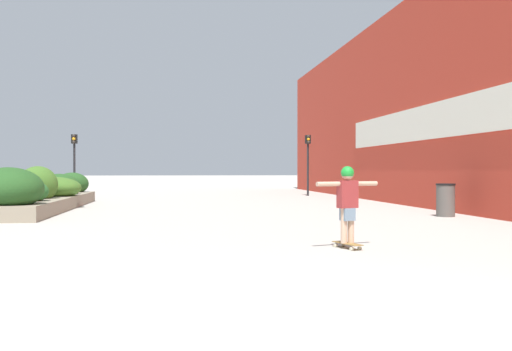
% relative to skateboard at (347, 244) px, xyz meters
% --- Properties ---
extents(ground_plane, '(300.00, 300.00, 0.00)m').
position_rel_skateboard_xyz_m(ground_plane, '(-1.74, -5.03, -0.07)').
color(ground_plane, '#ADA89E').
extents(building_wall_right, '(0.67, 42.05, 7.79)m').
position_rel_skateboard_xyz_m(building_wall_right, '(5.98, 9.55, 3.82)').
color(building_wall_right, '#B23323').
rests_on(building_wall_right, ground_plane).
extents(planter_box, '(2.00, 10.45, 1.47)m').
position_rel_skateboard_xyz_m(planter_box, '(-7.26, 10.48, 0.50)').
color(planter_box, gray).
rests_on(planter_box, ground_plane).
extents(skateboard, '(0.39, 0.70, 0.09)m').
position_rel_skateboard_xyz_m(skateboard, '(0.00, 0.00, 0.00)').
color(skateboard, olive).
rests_on(skateboard, ground_plane).
extents(skateboarder, '(1.18, 0.45, 1.30)m').
position_rel_skateboard_xyz_m(skateboarder, '(0.00, 0.00, 0.81)').
color(skateboarder, tan).
rests_on(skateboarder, skateboard).
extents(trash_bin, '(0.55, 0.55, 0.95)m').
position_rel_skateboard_xyz_m(trash_bin, '(4.77, 6.09, 0.41)').
color(trash_bin, '#514C47').
rests_on(trash_bin, ground_plane).
extents(car_leftmost, '(4.20, 1.89, 1.48)m').
position_rel_skateboard_xyz_m(car_leftmost, '(15.33, 25.93, 0.71)').
color(car_leftmost, navy).
rests_on(car_leftmost, ground_plane).
extents(traffic_light_left, '(0.28, 0.30, 3.10)m').
position_rel_skateboard_xyz_m(traffic_light_left, '(-7.87, 19.60, 2.07)').
color(traffic_light_left, black).
rests_on(traffic_light_left, ground_plane).
extents(traffic_light_right, '(0.28, 0.30, 3.18)m').
position_rel_skateboard_xyz_m(traffic_light_right, '(3.93, 19.81, 2.12)').
color(traffic_light_right, black).
rests_on(traffic_light_right, ground_plane).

